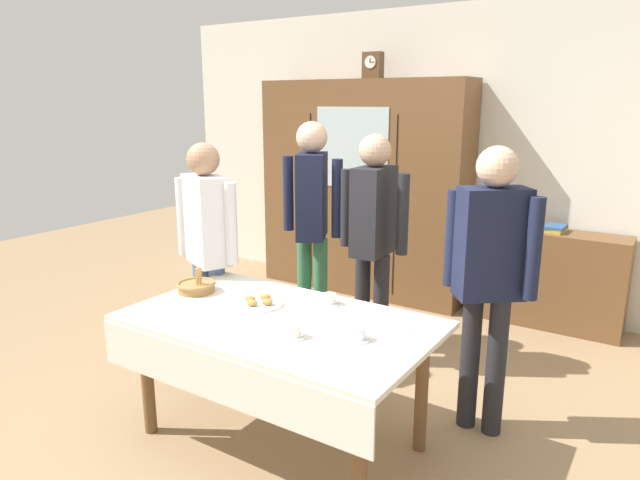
{
  "coord_description": "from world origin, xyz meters",
  "views": [
    {
      "loc": [
        1.73,
        -2.47,
        1.87
      ],
      "look_at": [
        0.0,
        0.2,
        1.08
      ],
      "focal_mm": 31.85,
      "sensor_mm": 36.0,
      "label": 1
    }
  ],
  "objects_px": {
    "dining_table": "(276,338)",
    "tea_cup_mid_left": "(294,332)",
    "tea_cup_far_right": "(358,335)",
    "book_stack": "(555,228)",
    "person_near_right_end": "(490,264)",
    "mantel_clock": "(373,65)",
    "person_behind_table_left": "(207,237)",
    "person_behind_table_right": "(373,228)",
    "person_beside_shelf": "(312,211)",
    "spoon_center": "(200,322)",
    "bread_basket": "(196,286)",
    "pastry_plate": "(259,302)",
    "wall_cabinet": "(363,189)",
    "tea_cup_back_edge": "(330,300)",
    "spoon_mid_left": "(406,327)",
    "spoon_mid_right": "(249,328)",
    "bookshelf_low": "(550,279)"
  },
  "relations": [
    {
      "from": "person_behind_table_left",
      "to": "person_beside_shelf",
      "type": "distance_m",
      "value": 0.86
    },
    {
      "from": "person_behind_table_right",
      "to": "person_behind_table_left",
      "type": "relative_size",
      "value": 1.03
    },
    {
      "from": "mantel_clock",
      "to": "person_beside_shelf",
      "type": "xyz_separation_m",
      "value": [
        0.21,
        -1.33,
        -1.12
      ]
    },
    {
      "from": "spoon_center",
      "to": "person_beside_shelf",
      "type": "height_order",
      "value": "person_beside_shelf"
    },
    {
      "from": "tea_cup_mid_left",
      "to": "tea_cup_back_edge",
      "type": "xyz_separation_m",
      "value": [
        -0.1,
        0.49,
        0.0
      ]
    },
    {
      "from": "spoon_mid_left",
      "to": "person_behind_table_right",
      "type": "height_order",
      "value": "person_behind_table_right"
    },
    {
      "from": "spoon_mid_left",
      "to": "person_beside_shelf",
      "type": "distance_m",
      "value": 1.59
    },
    {
      "from": "spoon_mid_right",
      "to": "person_behind_table_right",
      "type": "bearing_deg",
      "value": 90.27
    },
    {
      "from": "pastry_plate",
      "to": "spoon_mid_left",
      "type": "relative_size",
      "value": 2.35
    },
    {
      "from": "tea_cup_back_edge",
      "to": "person_behind_table_right",
      "type": "relative_size",
      "value": 0.08
    },
    {
      "from": "person_beside_shelf",
      "to": "bookshelf_low",
      "type": "bearing_deg",
      "value": 42.99
    },
    {
      "from": "spoon_mid_left",
      "to": "person_behind_table_left",
      "type": "relative_size",
      "value": 0.07
    },
    {
      "from": "wall_cabinet",
      "to": "person_near_right_end",
      "type": "xyz_separation_m",
      "value": [
        1.8,
        -1.83,
        -0.03
      ]
    },
    {
      "from": "tea_cup_far_right",
      "to": "tea_cup_mid_left",
      "type": "bearing_deg",
      "value": -153.01
    },
    {
      "from": "bread_basket",
      "to": "person_beside_shelf",
      "type": "distance_m",
      "value": 1.19
    },
    {
      "from": "tea_cup_back_edge",
      "to": "person_beside_shelf",
      "type": "relative_size",
      "value": 0.08
    },
    {
      "from": "person_behind_table_left",
      "to": "person_behind_table_right",
      "type": "bearing_deg",
      "value": 40.22
    },
    {
      "from": "book_stack",
      "to": "person_behind_table_left",
      "type": "distance_m",
      "value": 2.83
    },
    {
      "from": "spoon_center",
      "to": "person_near_right_end",
      "type": "height_order",
      "value": "person_near_right_end"
    },
    {
      "from": "wall_cabinet",
      "to": "tea_cup_back_edge",
      "type": "height_order",
      "value": "wall_cabinet"
    },
    {
      "from": "dining_table",
      "to": "pastry_plate",
      "type": "xyz_separation_m",
      "value": [
        -0.22,
        0.14,
        0.12
      ]
    },
    {
      "from": "tea_cup_back_edge",
      "to": "spoon_mid_right",
      "type": "xyz_separation_m",
      "value": [
        -0.16,
        -0.53,
        -0.02
      ]
    },
    {
      "from": "person_beside_shelf",
      "to": "spoon_mid_left",
      "type": "bearing_deg",
      "value": -38.15
    },
    {
      "from": "bread_basket",
      "to": "pastry_plate",
      "type": "xyz_separation_m",
      "value": [
        0.46,
        0.03,
        -0.02
      ]
    },
    {
      "from": "wall_cabinet",
      "to": "pastry_plate",
      "type": "distance_m",
      "value": 2.56
    },
    {
      "from": "book_stack",
      "to": "tea_cup_back_edge",
      "type": "xyz_separation_m",
      "value": [
        -0.77,
        -2.28,
        -0.08
      ]
    },
    {
      "from": "tea_cup_mid_left",
      "to": "person_beside_shelf",
      "type": "relative_size",
      "value": 0.08
    },
    {
      "from": "bread_basket",
      "to": "dining_table",
      "type": "bearing_deg",
      "value": -8.9
    },
    {
      "from": "book_stack",
      "to": "spoon_mid_left",
      "type": "relative_size",
      "value": 1.89
    },
    {
      "from": "dining_table",
      "to": "person_near_right_end",
      "type": "distance_m",
      "value": 1.23
    },
    {
      "from": "tea_cup_back_edge",
      "to": "person_behind_table_left",
      "type": "height_order",
      "value": "person_behind_table_left"
    },
    {
      "from": "spoon_center",
      "to": "bread_basket",
      "type": "bearing_deg",
      "value": 136.97
    },
    {
      "from": "book_stack",
      "to": "person_near_right_end",
      "type": "bearing_deg",
      "value": -89.53
    },
    {
      "from": "mantel_clock",
      "to": "tea_cup_mid_left",
      "type": "xyz_separation_m",
      "value": [
        1.03,
        -2.71,
        -1.42
      ]
    },
    {
      "from": "dining_table",
      "to": "wall_cabinet",
      "type": "bearing_deg",
      "value": 109.17
    },
    {
      "from": "dining_table",
      "to": "tea_cup_far_right",
      "type": "xyz_separation_m",
      "value": [
        0.49,
        0.02,
        0.13
      ]
    },
    {
      "from": "bread_basket",
      "to": "spoon_mid_left",
      "type": "bearing_deg",
      "value": 8.07
    },
    {
      "from": "pastry_plate",
      "to": "spoon_mid_right",
      "type": "relative_size",
      "value": 2.35
    },
    {
      "from": "tea_cup_far_right",
      "to": "spoon_mid_left",
      "type": "distance_m",
      "value": 0.3
    },
    {
      "from": "mantel_clock",
      "to": "person_behind_table_left",
      "type": "distance_m",
      "value": 2.45
    },
    {
      "from": "person_near_right_end",
      "to": "tea_cup_back_edge",
      "type": "bearing_deg",
      "value": -153.25
    },
    {
      "from": "pastry_plate",
      "to": "person_behind_table_right",
      "type": "distance_m",
      "value": 1.1
    },
    {
      "from": "tea_cup_back_edge",
      "to": "tea_cup_mid_left",
      "type": "bearing_deg",
      "value": -78.51
    },
    {
      "from": "tea_cup_mid_left",
      "to": "bread_basket",
      "type": "xyz_separation_m",
      "value": [
        -0.9,
        0.23,
        0.01
      ]
    },
    {
      "from": "tea_cup_far_right",
      "to": "mantel_clock",
      "type": "bearing_deg",
      "value": 116.98
    },
    {
      "from": "person_behind_table_right",
      "to": "person_beside_shelf",
      "type": "bearing_deg",
      "value": 173.93
    },
    {
      "from": "wall_cabinet",
      "to": "spoon_center",
      "type": "relative_size",
      "value": 17.51
    },
    {
      "from": "bread_basket",
      "to": "person_near_right_end",
      "type": "distance_m",
      "value": 1.73
    },
    {
      "from": "dining_table",
      "to": "tea_cup_mid_left",
      "type": "xyz_separation_m",
      "value": [
        0.21,
        -0.12,
        0.13
      ]
    },
    {
      "from": "wall_cabinet",
      "to": "pastry_plate",
      "type": "xyz_separation_m",
      "value": [
        0.68,
        -2.45,
        -0.28
      ]
    }
  ]
}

